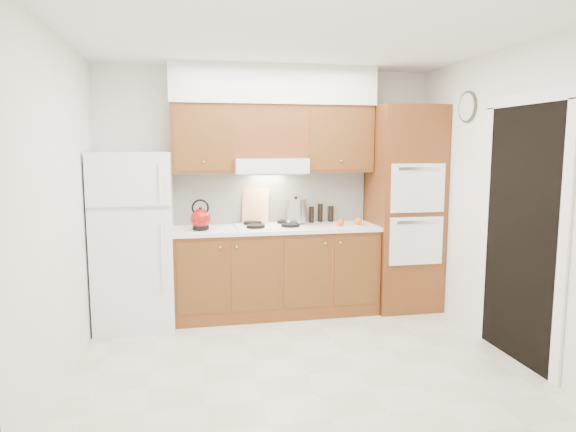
% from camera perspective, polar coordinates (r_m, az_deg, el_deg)
% --- Properties ---
extents(floor, '(3.60, 3.60, 0.00)m').
position_cam_1_polar(floor, '(4.50, 1.11, -15.46)').
color(floor, beige).
rests_on(floor, ground).
extents(ceiling, '(3.60, 3.60, 0.00)m').
position_cam_1_polar(ceiling, '(4.22, 1.21, 19.06)').
color(ceiling, white).
rests_on(ceiling, wall_back).
extents(wall_back, '(3.60, 0.02, 2.60)m').
position_cam_1_polar(wall_back, '(5.63, -2.13, 2.91)').
color(wall_back, white).
rests_on(wall_back, floor).
extents(wall_left, '(0.02, 3.00, 2.60)m').
position_cam_1_polar(wall_left, '(4.17, -23.80, 0.59)').
color(wall_left, white).
rests_on(wall_left, floor).
extents(wall_right, '(0.02, 3.00, 2.60)m').
position_cam_1_polar(wall_right, '(4.88, 22.31, 1.60)').
color(wall_right, white).
rests_on(wall_right, floor).
extents(fridge, '(0.75, 0.72, 1.72)m').
position_cam_1_polar(fridge, '(5.28, -16.70, -2.54)').
color(fridge, white).
rests_on(fridge, floor).
extents(base_cabinets, '(2.11, 0.60, 0.90)m').
position_cam_1_polar(base_cabinets, '(5.48, -1.32, -6.24)').
color(base_cabinets, brown).
rests_on(base_cabinets, floor).
extents(countertop, '(2.13, 0.62, 0.04)m').
position_cam_1_polar(countertop, '(5.38, -1.32, -1.39)').
color(countertop, white).
rests_on(countertop, base_cabinets).
extents(backsplash, '(2.11, 0.03, 0.56)m').
position_cam_1_polar(backsplash, '(5.63, -1.85, 2.09)').
color(backsplash, white).
rests_on(backsplash, countertop).
extents(oven_cabinet, '(0.70, 0.65, 2.20)m').
position_cam_1_polar(oven_cabinet, '(5.75, 12.73, 0.82)').
color(oven_cabinet, brown).
rests_on(oven_cabinet, floor).
extents(upper_cab_left, '(0.63, 0.33, 0.70)m').
position_cam_1_polar(upper_cab_left, '(5.38, -9.50, 8.46)').
color(upper_cab_left, brown).
rests_on(upper_cab_left, wall_back).
extents(upper_cab_right, '(0.73, 0.33, 0.70)m').
position_cam_1_polar(upper_cab_right, '(5.61, 5.43, 8.49)').
color(upper_cab_right, brown).
rests_on(upper_cab_right, wall_back).
extents(range_hood, '(0.75, 0.45, 0.15)m').
position_cam_1_polar(range_hood, '(5.39, -2.02, 5.63)').
color(range_hood, silver).
rests_on(range_hood, wall_back).
extents(upper_cab_over_hood, '(0.75, 0.33, 0.55)m').
position_cam_1_polar(upper_cab_over_hood, '(5.45, -2.14, 9.33)').
color(upper_cab_over_hood, brown).
rests_on(upper_cab_over_hood, range_hood).
extents(soffit, '(2.13, 0.36, 0.40)m').
position_cam_1_polar(soffit, '(5.47, -1.61, 14.31)').
color(soffit, silver).
rests_on(soffit, wall_back).
extents(cooktop, '(0.74, 0.50, 0.01)m').
position_cam_1_polar(cooktop, '(5.38, -1.88, -1.10)').
color(cooktop, white).
rests_on(cooktop, countertop).
extents(doorway, '(0.02, 0.90, 2.10)m').
position_cam_1_polar(doorway, '(4.61, 24.41, -1.95)').
color(doorway, black).
rests_on(doorway, floor).
extents(wall_clock, '(0.02, 0.30, 0.30)m').
position_cam_1_polar(wall_clock, '(5.33, 19.32, 11.38)').
color(wall_clock, '#3F3833').
rests_on(wall_clock, wall_right).
extents(kettle, '(0.22, 0.22, 0.21)m').
position_cam_1_polar(kettle, '(5.20, -9.69, -0.33)').
color(kettle, maroon).
rests_on(kettle, countertop).
extents(cutting_board, '(0.30, 0.17, 0.37)m').
position_cam_1_polar(cutting_board, '(5.53, -3.63, 1.15)').
color(cutting_board, tan).
rests_on(cutting_board, countertop).
extents(stock_pot, '(0.28, 0.28, 0.24)m').
position_cam_1_polar(stock_pot, '(5.48, 0.86, 0.59)').
color(stock_pot, '#B7B7BC').
rests_on(stock_pot, cooktop).
extents(condiment_a, '(0.07, 0.07, 0.20)m').
position_cam_1_polar(condiment_a, '(5.73, 3.60, 0.37)').
color(condiment_a, black).
rests_on(condiment_a, countertop).
extents(condiment_b, '(0.06, 0.06, 0.18)m').
position_cam_1_polar(condiment_b, '(5.64, 2.62, 0.16)').
color(condiment_b, black).
rests_on(condiment_b, countertop).
extents(condiment_c, '(0.08, 0.08, 0.18)m').
position_cam_1_polar(condiment_c, '(5.74, 4.78, 0.25)').
color(condiment_c, black).
rests_on(condiment_c, countertop).
extents(orange_near, '(0.09, 0.09, 0.08)m').
position_cam_1_polar(orange_near, '(5.54, 7.82, -0.58)').
color(orange_near, orange).
rests_on(orange_near, countertop).
extents(orange_far, '(0.07, 0.07, 0.07)m').
position_cam_1_polar(orange_far, '(5.43, 5.87, -0.75)').
color(orange_far, '#FF610D').
rests_on(orange_far, countertop).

